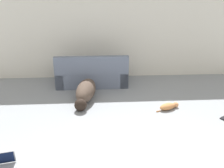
{
  "coord_description": "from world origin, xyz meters",
  "views": [
    {
      "loc": [
        -0.53,
        -2.22,
        2.29
      ],
      "look_at": [
        -0.26,
        2.01,
        0.7
      ],
      "focal_mm": 40.0,
      "sensor_mm": 36.0,
      "label": 1
    }
  ],
  "objects_px": {
    "dog": "(86,91)",
    "cat": "(169,106)",
    "couch": "(92,75)",
    "laptop_open": "(3,163)"
  },
  "relations": [
    {
      "from": "couch",
      "to": "laptop_open",
      "type": "distance_m",
      "value": 3.44
    },
    {
      "from": "dog",
      "to": "cat",
      "type": "distance_m",
      "value": 1.82
    },
    {
      "from": "couch",
      "to": "dog",
      "type": "relative_size",
      "value": 1.18
    },
    {
      "from": "dog",
      "to": "cat",
      "type": "relative_size",
      "value": 2.85
    },
    {
      "from": "cat",
      "to": "laptop_open",
      "type": "xyz_separation_m",
      "value": [
        -2.77,
        -1.63,
        0.01
      ]
    },
    {
      "from": "couch",
      "to": "dog",
      "type": "bearing_deg",
      "value": 82.11
    },
    {
      "from": "dog",
      "to": "laptop_open",
      "type": "distance_m",
      "value": 2.46
    },
    {
      "from": "cat",
      "to": "laptop_open",
      "type": "bearing_deg",
      "value": -173.15
    },
    {
      "from": "cat",
      "to": "laptop_open",
      "type": "distance_m",
      "value": 3.21
    },
    {
      "from": "couch",
      "to": "laptop_open",
      "type": "relative_size",
      "value": 4.79
    }
  ]
}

